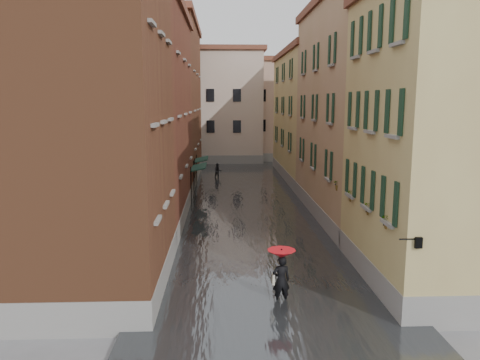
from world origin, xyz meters
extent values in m
plane|color=slate|center=(0.00, 0.00, 0.00)|extent=(120.00, 120.00, 0.00)
cube|color=#3E4145|center=(0.00, 13.00, 0.10)|extent=(10.00, 60.00, 0.20)
cube|color=brown|center=(-7.00, -2.00, 6.50)|extent=(6.00, 8.00, 13.00)
cube|color=brown|center=(-7.00, 9.00, 6.25)|extent=(6.00, 14.00, 12.50)
cube|color=brown|center=(-7.00, 24.00, 7.00)|extent=(6.00, 16.00, 14.00)
cube|color=tan|center=(7.00, -2.00, 5.75)|extent=(6.00, 8.00, 11.50)
cube|color=tan|center=(7.00, 9.00, 6.50)|extent=(6.00, 14.00, 13.00)
cube|color=tan|center=(7.00, 24.00, 5.75)|extent=(6.00, 16.00, 11.50)
cube|color=beige|center=(-3.00, 38.00, 6.50)|extent=(12.00, 9.00, 13.00)
cube|color=tan|center=(6.00, 40.00, 6.00)|extent=(10.00, 9.00, 12.00)
cube|color=#173428|center=(-3.45, 14.45, 2.55)|extent=(1.09, 3.19, 0.31)
cylinder|color=black|center=(-3.95, 12.86, 1.40)|extent=(0.06, 0.06, 2.80)
cylinder|color=black|center=(-3.95, 16.05, 1.40)|extent=(0.06, 0.06, 2.80)
cube|color=#173428|center=(-3.45, 19.00, 2.55)|extent=(1.09, 2.77, 0.31)
cylinder|color=black|center=(-3.95, 17.62, 1.40)|extent=(0.06, 0.06, 2.80)
cylinder|color=black|center=(-3.95, 20.39, 1.40)|extent=(0.06, 0.06, 2.80)
cylinder|color=black|center=(4.05, -6.00, 3.10)|extent=(0.60, 0.05, 0.05)
cube|color=black|center=(4.35, -6.00, 3.00)|extent=(0.22, 0.22, 0.35)
cube|color=beige|center=(4.35, -6.00, 3.00)|extent=(0.14, 0.14, 0.24)
cube|color=brown|center=(4.12, -4.10, 3.15)|extent=(0.22, 0.85, 0.18)
imported|color=#265926|center=(4.12, -4.10, 3.57)|extent=(0.59, 0.51, 0.66)
cube|color=brown|center=(4.12, -2.07, 3.15)|extent=(0.22, 0.85, 0.18)
imported|color=#265926|center=(4.12, -2.07, 3.57)|extent=(0.59, 0.51, 0.66)
cube|color=brown|center=(4.12, 0.47, 3.15)|extent=(0.22, 0.85, 0.18)
imported|color=#265926|center=(4.12, 0.47, 3.57)|extent=(0.59, 0.51, 0.66)
cube|color=brown|center=(4.12, 2.99, 3.15)|extent=(0.22, 0.85, 0.18)
imported|color=#265926|center=(4.12, 2.99, 3.57)|extent=(0.59, 0.51, 0.66)
imported|color=black|center=(0.37, -3.74, 0.91)|extent=(0.73, 0.55, 1.83)
cube|color=beige|center=(0.09, -3.69, 0.95)|extent=(0.08, 0.30, 0.38)
cylinder|color=black|center=(0.37, -3.74, 1.35)|extent=(0.02, 0.02, 1.00)
cone|color=red|center=(0.37, -3.74, 1.92)|extent=(1.04, 1.04, 0.28)
imported|color=black|center=(-2.14, 24.09, 0.77)|extent=(0.85, 0.72, 1.53)
camera|label=1|loc=(-1.76, -19.84, 7.35)|focal=35.00mm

